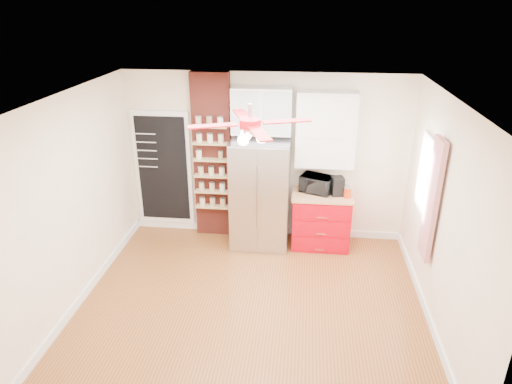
# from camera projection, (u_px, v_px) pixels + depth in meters

# --- Properties ---
(floor) EXTENTS (4.50, 4.50, 0.00)m
(floor) POSITION_uv_depth(u_px,v_px,m) (251.00, 303.00, 6.01)
(floor) COLOR brown
(floor) RESTS_ON ground
(ceiling) EXTENTS (4.50, 4.50, 0.00)m
(ceiling) POSITION_uv_depth(u_px,v_px,m) (250.00, 99.00, 4.94)
(ceiling) COLOR white
(ceiling) RESTS_ON wall_back
(wall_back) EXTENTS (4.50, 0.02, 2.70)m
(wall_back) POSITION_uv_depth(u_px,v_px,m) (266.00, 158.00, 7.30)
(wall_back) COLOR #FFEFCD
(wall_back) RESTS_ON floor
(wall_front) EXTENTS (4.50, 0.02, 2.70)m
(wall_front) POSITION_uv_depth(u_px,v_px,m) (220.00, 319.00, 3.65)
(wall_front) COLOR #FFEFCD
(wall_front) RESTS_ON floor
(wall_left) EXTENTS (0.02, 4.00, 2.70)m
(wall_left) POSITION_uv_depth(u_px,v_px,m) (73.00, 203.00, 5.71)
(wall_left) COLOR #FFEFCD
(wall_left) RESTS_ON floor
(wall_right) EXTENTS (0.02, 4.00, 2.70)m
(wall_right) POSITION_uv_depth(u_px,v_px,m) (444.00, 221.00, 5.25)
(wall_right) COLOR #FFEFCD
(wall_right) RESTS_ON floor
(chalkboard) EXTENTS (0.95, 0.05, 1.95)m
(chalkboard) POSITION_uv_depth(u_px,v_px,m) (163.00, 169.00, 7.54)
(chalkboard) COLOR white
(chalkboard) RESTS_ON wall_back
(brick_pillar) EXTENTS (0.60, 0.16, 2.70)m
(brick_pillar) POSITION_uv_depth(u_px,v_px,m) (213.00, 157.00, 7.32)
(brick_pillar) COLOR maroon
(brick_pillar) RESTS_ON floor
(fridge) EXTENTS (0.90, 0.70, 1.75)m
(fridge) POSITION_uv_depth(u_px,v_px,m) (260.00, 194.00, 7.16)
(fridge) COLOR #B3B4B8
(fridge) RESTS_ON floor
(upper_glass_cabinet) EXTENTS (0.90, 0.35, 0.70)m
(upper_glass_cabinet) POSITION_uv_depth(u_px,v_px,m) (262.00, 111.00, 6.83)
(upper_glass_cabinet) COLOR white
(upper_glass_cabinet) RESTS_ON wall_back
(red_cabinet) EXTENTS (0.94, 0.64, 0.90)m
(red_cabinet) POSITION_uv_depth(u_px,v_px,m) (321.00, 219.00, 7.27)
(red_cabinet) COLOR #BB0011
(red_cabinet) RESTS_ON floor
(upper_shelf_unit) EXTENTS (0.90, 0.30, 1.15)m
(upper_shelf_unit) POSITION_uv_depth(u_px,v_px,m) (326.00, 130.00, 6.87)
(upper_shelf_unit) COLOR white
(upper_shelf_unit) RESTS_ON wall_back
(window) EXTENTS (0.04, 0.75, 1.05)m
(window) POSITION_uv_depth(u_px,v_px,m) (427.00, 176.00, 5.99)
(window) COLOR white
(window) RESTS_ON wall_right
(curtain) EXTENTS (0.06, 0.40, 1.55)m
(curtain) POSITION_uv_depth(u_px,v_px,m) (432.00, 200.00, 5.54)
(curtain) COLOR #B41823
(curtain) RESTS_ON wall_right
(ceiling_fan) EXTENTS (1.40, 1.40, 0.44)m
(ceiling_fan) POSITION_uv_depth(u_px,v_px,m) (250.00, 124.00, 5.05)
(ceiling_fan) COLOR silver
(ceiling_fan) RESTS_ON ceiling
(toaster_oven) EXTENTS (0.57, 0.48, 0.27)m
(toaster_oven) POSITION_uv_depth(u_px,v_px,m) (317.00, 184.00, 7.11)
(toaster_oven) COLOR black
(toaster_oven) RESTS_ON red_cabinet
(coffee_maker) EXTENTS (0.21, 0.22, 0.30)m
(coffee_maker) POSITION_uv_depth(u_px,v_px,m) (337.00, 186.00, 6.99)
(coffee_maker) COLOR black
(coffee_maker) RESTS_ON red_cabinet
(canister_left) EXTENTS (0.14, 0.14, 0.15)m
(canister_left) POSITION_uv_depth(u_px,v_px,m) (347.00, 193.00, 6.94)
(canister_left) COLOR red
(canister_left) RESTS_ON red_cabinet
(canister_right) EXTENTS (0.11, 0.11, 0.15)m
(canister_right) POSITION_uv_depth(u_px,v_px,m) (345.00, 191.00, 7.01)
(canister_right) COLOR red
(canister_right) RESTS_ON red_cabinet
(pantry_jar_oats) EXTENTS (0.11, 0.11, 0.14)m
(pantry_jar_oats) POSITION_uv_depth(u_px,v_px,m) (199.00, 155.00, 7.15)
(pantry_jar_oats) COLOR beige
(pantry_jar_oats) RESTS_ON brick_pillar
(pantry_jar_beans) EXTENTS (0.09, 0.09, 0.12)m
(pantry_jar_beans) POSITION_uv_depth(u_px,v_px,m) (221.00, 155.00, 7.16)
(pantry_jar_beans) COLOR #957C4C
(pantry_jar_beans) RESTS_ON brick_pillar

